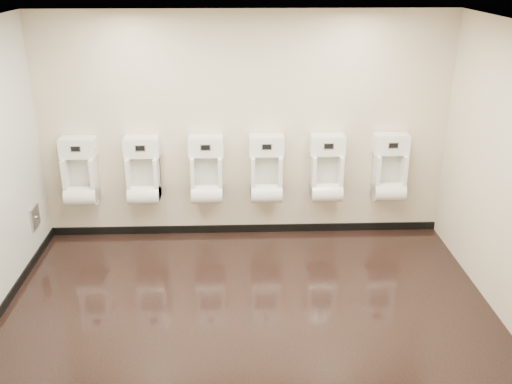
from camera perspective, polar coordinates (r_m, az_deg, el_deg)
ground at (r=5.98m, az=-0.77°, el=-11.43°), size 5.00×3.50×0.00m
ceiling at (r=4.99m, az=-0.95°, el=16.33°), size 5.00×3.50×0.00m
back_wall at (r=6.99m, az=-1.17°, el=6.38°), size 5.00×0.02×2.80m
front_wall at (r=3.75m, az=-0.26°, el=-8.53°), size 5.00×0.02×2.80m
right_wall at (r=5.93m, az=24.10°, el=1.39°), size 0.02×3.50×2.80m
skirting_back at (r=7.46m, az=-1.09°, el=-3.66°), size 5.00×0.02×0.10m
skirting_left at (r=6.41m, az=-24.01°, el=-10.53°), size 0.02×3.50×0.10m
access_panel at (r=7.19m, az=-21.24°, el=-2.38°), size 0.04×0.25×0.25m
urinal_0 at (r=7.28m, az=-17.15°, el=1.52°), size 0.44×0.33×0.81m
urinal_1 at (r=7.11m, az=-11.21°, el=1.63°), size 0.44×0.33×0.81m
urinal_2 at (r=7.03m, az=-4.95°, el=1.74°), size 0.44×0.33×0.81m
urinal_3 at (r=7.03m, az=1.04°, el=1.82°), size 0.44×0.33×0.81m
urinal_4 at (r=7.11m, az=7.07°, el=1.88°), size 0.44×0.33×0.81m
urinal_5 at (r=7.27m, az=13.20°, el=1.93°), size 0.44×0.33×0.81m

